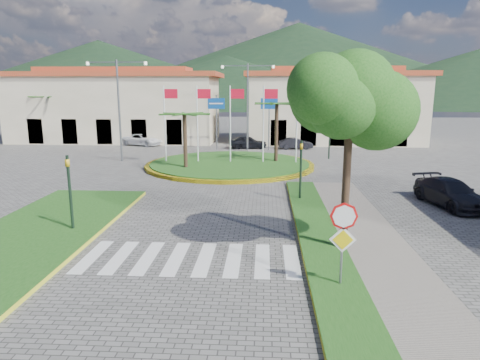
# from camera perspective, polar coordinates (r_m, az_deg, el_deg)

# --- Properties ---
(ground) EXTENTS (160.00, 160.00, 0.00)m
(ground) POSITION_cam_1_polar(r_m,az_deg,el_deg) (11.70, -10.63, -17.78)
(ground) COLOR #5A5855
(ground) RESTS_ON ground
(sidewalk_right) EXTENTS (4.00, 28.00, 0.15)m
(sidewalk_right) POSITION_cam_1_polar(r_m,az_deg,el_deg) (13.56, 17.89, -13.46)
(sidewalk_right) COLOR gray
(sidewalk_right) RESTS_ON ground
(verge_right) EXTENTS (1.60, 28.00, 0.18)m
(verge_right) POSITION_cam_1_polar(r_m,az_deg,el_deg) (13.30, 12.75, -13.59)
(verge_right) COLOR #1E4E16
(verge_right) RESTS_ON ground
(median_left) EXTENTS (5.00, 14.00, 0.18)m
(median_left) POSITION_cam_1_polar(r_m,az_deg,el_deg) (19.14, -25.52, -6.45)
(median_left) COLOR #1E4E16
(median_left) RESTS_ON ground
(crosswalk) EXTENTS (8.00, 3.00, 0.01)m
(crosswalk) POSITION_cam_1_polar(r_m,az_deg,el_deg) (15.21, -6.99, -10.34)
(crosswalk) COLOR silver
(crosswalk) RESTS_ON ground
(roundabout_island) EXTENTS (12.70, 12.70, 6.00)m
(roundabout_island) POSITION_cam_1_polar(r_m,az_deg,el_deg) (32.42, -1.35, 2.12)
(roundabout_island) COLOR yellow
(roundabout_island) RESTS_ON ground
(stop_sign) EXTENTS (0.80, 0.11, 2.65)m
(stop_sign) POSITION_cam_1_polar(r_m,az_deg,el_deg) (12.65, 13.58, -6.68)
(stop_sign) COLOR slate
(stop_sign) RESTS_ON ground
(deciduous_tree) EXTENTS (3.60, 3.60, 6.80)m
(deciduous_tree) POSITION_cam_1_polar(r_m,az_deg,el_deg) (15.11, 14.48, 9.39)
(deciduous_tree) COLOR black
(deciduous_tree) RESTS_ON ground
(traffic_light_left) EXTENTS (0.15, 0.18, 3.20)m
(traffic_light_left) POSITION_cam_1_polar(r_m,az_deg,el_deg) (18.51, -21.78, -0.77)
(traffic_light_left) COLOR black
(traffic_light_left) RESTS_ON ground
(traffic_light_right) EXTENTS (0.15, 0.18, 3.20)m
(traffic_light_right) POSITION_cam_1_polar(r_m,az_deg,el_deg) (22.24, 8.12, 2.02)
(traffic_light_right) COLOR black
(traffic_light_right) RESTS_ON ground
(traffic_light_far) EXTENTS (0.18, 0.15, 3.20)m
(traffic_light_far) POSITION_cam_1_polar(r_m,az_deg,el_deg) (36.43, 11.87, 5.79)
(traffic_light_far) COLOR black
(traffic_light_far) RESTS_ON ground
(direction_sign_west) EXTENTS (1.60, 0.14, 5.20)m
(direction_sign_west) POSITION_cam_1_polar(r_m,az_deg,el_deg) (41.12, -3.16, 8.94)
(direction_sign_west) COLOR slate
(direction_sign_west) RESTS_ON ground
(direction_sign_east) EXTENTS (1.60, 0.14, 5.20)m
(direction_sign_east) POSITION_cam_1_polar(r_m,az_deg,el_deg) (40.85, 3.91, 8.91)
(direction_sign_east) COLOR slate
(direction_sign_east) RESTS_ON ground
(street_lamp_centre) EXTENTS (4.80, 0.16, 8.00)m
(street_lamp_centre) POSITION_cam_1_polar(r_m,az_deg,el_deg) (39.88, 1.02, 10.25)
(street_lamp_centre) COLOR slate
(street_lamp_centre) RESTS_ON ground
(street_lamp_west) EXTENTS (4.80, 0.16, 8.00)m
(street_lamp_west) POSITION_cam_1_polar(r_m,az_deg,el_deg) (35.79, -15.85, 9.59)
(street_lamp_west) COLOR slate
(street_lamp_west) RESTS_ON ground
(building_left) EXTENTS (23.32, 9.54, 8.05)m
(building_left) POSITION_cam_1_polar(r_m,az_deg,el_deg) (50.67, -16.04, 9.52)
(building_left) COLOR #C2B993
(building_left) RESTS_ON ground
(building_right) EXTENTS (19.08, 9.54, 8.05)m
(building_right) POSITION_cam_1_polar(r_m,az_deg,el_deg) (48.42, 12.27, 9.61)
(building_right) COLOR #C2B993
(building_right) RESTS_ON ground
(hill_far_west) EXTENTS (140.00, 140.00, 22.00)m
(hill_far_west) POSITION_cam_1_polar(r_m,az_deg,el_deg) (160.61, -18.19, 13.39)
(hill_far_west) COLOR black
(hill_far_west) RESTS_ON ground
(hill_far_mid) EXTENTS (180.00, 180.00, 30.00)m
(hill_far_mid) POSITION_cam_1_polar(r_m,az_deg,el_deg) (170.52, 7.78, 15.10)
(hill_far_mid) COLOR black
(hill_far_mid) RESTS_ON ground
(hill_far_east) EXTENTS (120.00, 120.00, 18.00)m
(hill_far_east) POSITION_cam_1_polar(r_m,az_deg,el_deg) (159.75, 28.96, 11.79)
(hill_far_east) COLOR black
(hill_far_east) RESTS_ON ground
(hill_near_back) EXTENTS (110.00, 110.00, 16.00)m
(hill_near_back) POSITION_cam_1_polar(r_m,az_deg,el_deg) (140.41, -1.86, 13.01)
(hill_near_back) COLOR black
(hill_near_back) RESTS_ON ground
(white_van) EXTENTS (4.74, 3.41, 1.20)m
(white_van) POSITION_cam_1_polar(r_m,az_deg,el_deg) (45.58, -12.90, 5.27)
(white_van) COLOR silver
(white_van) RESTS_ON ground
(car_dark_a) EXTENTS (3.71, 1.71, 1.23)m
(car_dark_a) POSITION_cam_1_polar(r_m,az_deg,el_deg) (42.20, 1.09, 5.06)
(car_dark_a) COLOR black
(car_dark_a) RESTS_ON ground
(car_dark_b) EXTENTS (3.39, 1.48, 1.08)m
(car_dark_b) POSITION_cam_1_polar(r_m,az_deg,el_deg) (42.15, 7.40, 4.86)
(car_dark_b) COLOR black
(car_dark_b) RESTS_ON ground
(car_side_right) EXTENTS (2.78, 4.87, 1.33)m
(car_side_right) POSITION_cam_1_polar(r_m,az_deg,el_deg) (23.91, 26.22, -1.54)
(car_side_right) COLOR black
(car_side_right) RESTS_ON ground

